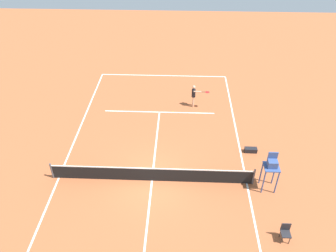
{
  "coord_description": "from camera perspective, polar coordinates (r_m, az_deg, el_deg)",
  "views": [
    {
      "loc": [
        -1.45,
        13.08,
        13.67
      ],
      "look_at": [
        -0.74,
        -4.1,
        0.8
      ],
      "focal_mm": 35.47,
      "sensor_mm": 36.0,
      "label": 1
    }
  ],
  "objects": [
    {
      "name": "court_lines",
      "position": [
        18.97,
        -2.77,
        -9.33
      ],
      "size": [
        10.73,
        24.96,
        0.01
      ],
      "color": "white",
      "rests_on": "ground"
    },
    {
      "name": "courtside_chair_near",
      "position": [
        17.03,
        19.56,
        -16.76
      ],
      "size": [
        0.44,
        0.46,
        0.95
      ],
      "color": "#262626",
      "rests_on": "ground"
    },
    {
      "name": "ground_plane",
      "position": [
        18.98,
        -2.77,
        -9.34
      ],
      "size": [
        60.0,
        60.0,
        0.0
      ],
      "primitive_type": "plane",
      "color": "#AD5933"
    },
    {
      "name": "umpire_chair",
      "position": [
        18.28,
        17.37,
        -6.61
      ],
      "size": [
        0.8,
        0.8,
        2.41
      ],
      "color": "#38518C",
      "rests_on": "ground"
    },
    {
      "name": "player_serving",
      "position": [
        24.38,
        4.53,
        5.48
      ],
      "size": [
        1.28,
        0.63,
        1.74
      ],
      "rotation": [
        0.0,
        0.0,
        1.5
      ],
      "color": "#D8A884",
      "rests_on": "ground"
    },
    {
      "name": "tennis_net",
      "position": [
        18.62,
        -2.82,
        -8.28
      ],
      "size": [
        11.33,
        0.1,
        1.07
      ],
      "color": "#4C4C51",
      "rests_on": "ground"
    },
    {
      "name": "equipment_bag",
      "position": [
        21.26,
        14.03,
        -4.02
      ],
      "size": [
        0.76,
        0.32,
        0.3
      ],
      "primitive_type": "cube",
      "color": "black",
      "rests_on": "ground"
    },
    {
      "name": "tennis_ball",
      "position": [
        24.19,
        0.83,
        2.49
      ],
      "size": [
        0.07,
        0.07,
        0.07
      ],
      "primitive_type": "sphere",
      "color": "#CCE033",
      "rests_on": "ground"
    }
  ]
}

